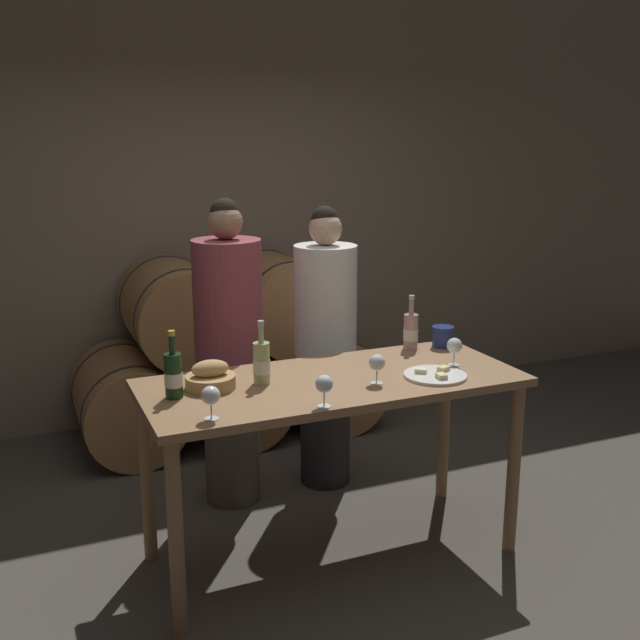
{
  "coord_description": "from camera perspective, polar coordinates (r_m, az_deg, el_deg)",
  "views": [
    {
      "loc": [
        -1.37,
        -3.04,
        2.03
      ],
      "look_at": [
        0.0,
        0.15,
        1.17
      ],
      "focal_mm": 42.0,
      "sensor_mm": 36.0,
      "label": 1
    }
  ],
  "objects": [
    {
      "name": "blue_crock",
      "position": [
        4.08,
        9.33,
        -1.18
      ],
      "size": [
        0.12,
        0.12,
        0.11
      ],
      "color": "navy",
      "rests_on": "tasting_table"
    },
    {
      "name": "ground_plane",
      "position": [
        3.9,
        0.91,
        -17.39
      ],
      "size": [
        10.0,
        10.0,
        0.0
      ],
      "primitive_type": "plane",
      "color": "#4C473F"
    },
    {
      "name": "person_left",
      "position": [
        4.13,
        -6.93,
        -2.59
      ],
      "size": [
        0.37,
        0.37,
        1.71
      ],
      "color": "#4C4238",
      "rests_on": "ground_plane"
    },
    {
      "name": "stone_wall_back",
      "position": [
        5.5,
        -8.86,
        9.28
      ],
      "size": [
        10.0,
        0.12,
        3.2
      ],
      "color": "gray",
      "rests_on": "ground_plane"
    },
    {
      "name": "tasting_table",
      "position": [
        3.56,
        0.96,
        -6.29
      ],
      "size": [
        1.79,
        0.75,
        0.92
      ],
      "color": "olive",
      "rests_on": "ground_plane"
    },
    {
      "name": "person_right",
      "position": [
        4.33,
        0.4,
        -2.14
      ],
      "size": [
        0.36,
        0.36,
        1.65
      ],
      "color": "#232326",
      "rests_on": "ground_plane"
    },
    {
      "name": "wine_glass_center",
      "position": [
        3.43,
        4.36,
        -3.3
      ],
      "size": [
        0.08,
        0.08,
        0.14
      ],
      "color": "white",
      "rests_on": "tasting_table"
    },
    {
      "name": "wine_bottle_rose",
      "position": [
        4.0,
        6.93,
        -0.84
      ],
      "size": [
        0.08,
        0.08,
        0.29
      ],
      "color": "#BC8E93",
      "rests_on": "tasting_table"
    },
    {
      "name": "wine_bottle_red",
      "position": [
        3.3,
        -11.11,
        -4.14
      ],
      "size": [
        0.08,
        0.08,
        0.3
      ],
      "color": "#193819",
      "rests_on": "tasting_table"
    },
    {
      "name": "wine_glass_left",
      "position": [
        3.13,
        0.32,
        -4.94
      ],
      "size": [
        0.08,
        0.08,
        0.14
      ],
      "color": "white",
      "rests_on": "tasting_table"
    },
    {
      "name": "wine_glass_far_left",
      "position": [
        3.03,
        -8.33,
        -5.76
      ],
      "size": [
        0.08,
        0.08,
        0.14
      ],
      "color": "white",
      "rests_on": "tasting_table"
    },
    {
      "name": "barrel_stack",
      "position": [
        5.17,
        -6.89,
        -2.76
      ],
      "size": [
        2.07,
        0.86,
        1.24
      ],
      "color": "#9E7042",
      "rests_on": "ground_plane"
    },
    {
      "name": "wine_bottle_white",
      "position": [
        3.43,
        -4.48,
        -3.25
      ],
      "size": [
        0.08,
        0.08,
        0.3
      ],
      "color": "#ADBC7F",
      "rests_on": "tasting_table"
    },
    {
      "name": "wine_glass_right",
      "position": [
        3.75,
        10.2,
        -1.98
      ],
      "size": [
        0.08,
        0.08,
        0.14
      ],
      "color": "white",
      "rests_on": "tasting_table"
    },
    {
      "name": "cheese_plate",
      "position": [
        3.58,
        8.76,
        -4.16
      ],
      "size": [
        0.3,
        0.3,
        0.04
      ],
      "color": "white",
      "rests_on": "tasting_table"
    },
    {
      "name": "bread_basket",
      "position": [
        3.41,
        -8.35,
        -4.38
      ],
      "size": [
        0.23,
        0.23,
        0.13
      ],
      "color": "tan",
      "rests_on": "tasting_table"
    }
  ]
}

